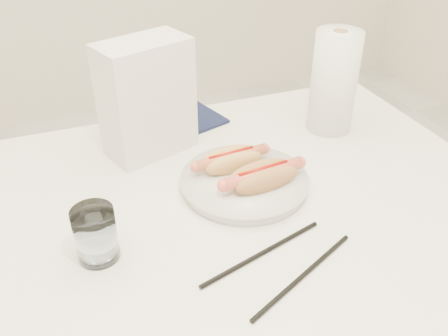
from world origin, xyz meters
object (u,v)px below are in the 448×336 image
object	(u,v)px
hotdog_left	(231,160)
table	(201,233)
hotdog_right	(263,177)
plate	(244,183)
water_glass	(96,234)
paper_towel_roll	(334,82)
napkin_box	(147,98)

from	to	relation	value
hotdog_left	table	bearing A→B (deg)	-145.51
hotdog_left	hotdog_right	xyz separation A→B (m)	(0.03, -0.08, 0.00)
plate	water_glass	xyz separation A→B (m)	(-0.29, -0.09, 0.04)
paper_towel_roll	plate	bearing A→B (deg)	-151.52
plate	hotdog_left	size ratio (longest dim) A/B	1.56
water_glass	paper_towel_roll	world-z (taller)	paper_towel_roll
table	hotdog_right	world-z (taller)	hotdog_right
hotdog_right	paper_towel_roll	xyz separation A→B (m)	(0.26, 0.19, 0.07)
table	napkin_box	xyz separation A→B (m)	(-0.03, 0.24, 0.18)
water_glass	napkin_box	world-z (taller)	napkin_box
table	hotdog_left	size ratio (longest dim) A/B	7.79
hotdog_left	hotdog_right	size ratio (longest dim) A/B	0.92
table	hotdog_left	world-z (taller)	hotdog_left
hotdog_left	water_glass	size ratio (longest dim) A/B	1.65
table	napkin_box	size ratio (longest dim) A/B	4.91
table	water_glass	bearing A→B (deg)	-162.71
hotdog_left	paper_towel_roll	size ratio (longest dim) A/B	0.66
hotdog_left	hotdog_right	distance (m)	0.08
hotdog_left	hotdog_right	bearing A→B (deg)	-71.56
table	napkin_box	world-z (taller)	napkin_box
table	paper_towel_roll	xyz separation A→B (m)	(0.38, 0.18, 0.18)
napkin_box	paper_towel_roll	bearing A→B (deg)	-26.30
plate	hotdog_left	bearing A→B (deg)	103.24
plate	hotdog_left	world-z (taller)	hotdog_left
plate	water_glass	bearing A→B (deg)	-162.86
table	plate	size ratio (longest dim) A/B	4.99
hotdog_right	table	bearing A→B (deg)	172.73
water_glass	hotdog_right	bearing A→B (deg)	10.35
plate	paper_towel_roll	world-z (taller)	paper_towel_roll
paper_towel_roll	hotdog_right	bearing A→B (deg)	-144.33
plate	hotdog_right	world-z (taller)	hotdog_right
hotdog_left	water_glass	distance (m)	0.31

